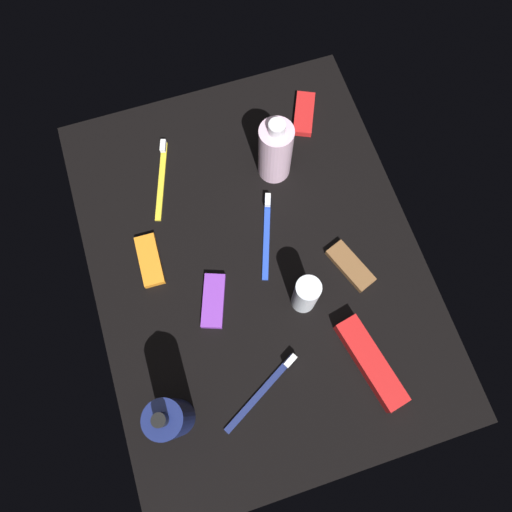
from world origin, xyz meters
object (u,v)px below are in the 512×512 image
at_px(lotion_bottle, 170,419).
at_px(toothpaste_box_red, 371,363).
at_px(snack_bar_brown, 350,266).
at_px(toothbrush_navy, 265,388).
at_px(bodywash_bottle, 275,151).
at_px(snack_bar_orange, 150,260).
at_px(snack_bar_red, 304,114).
at_px(snack_bar_purple, 213,301).
at_px(toothbrush_blue, 267,231).
at_px(toothbrush_yellow, 162,175).
at_px(deodorant_stick, 306,295).

bearing_deg(lotion_bottle, toothpaste_box_red, 87.50).
bearing_deg(snack_bar_brown, toothbrush_navy, -74.74).
relative_size(bodywash_bottle, snack_bar_orange, 1.60).
height_order(snack_bar_red, snack_bar_brown, same).
xyz_separation_m(lotion_bottle, snack_bar_orange, (-0.30, 0.02, -0.07)).
bearing_deg(toothbrush_navy, lotion_bottle, -89.84).
height_order(lotion_bottle, snack_bar_purple, lotion_bottle).
bearing_deg(snack_bar_red, snack_bar_orange, -36.23).
height_order(bodywash_bottle, toothbrush_blue, bodywash_bottle).
distance_m(toothbrush_blue, snack_bar_red, 0.29).
height_order(bodywash_bottle, snack_bar_orange, bodywash_bottle).
distance_m(toothbrush_navy, toothbrush_yellow, 0.48).
height_order(lotion_bottle, deodorant_stick, lotion_bottle).
distance_m(snack_bar_red, snack_bar_orange, 0.46).
height_order(bodywash_bottle, toothbrush_navy, bodywash_bottle).
relative_size(toothbrush_blue, snack_bar_brown, 1.67).
bearing_deg(bodywash_bottle, toothbrush_yellow, -103.72).
xyz_separation_m(lotion_bottle, snack_bar_red, (-0.52, 0.42, -0.07)).
xyz_separation_m(toothpaste_box_red, snack_bar_red, (-0.54, 0.06, -0.01)).
relative_size(toothbrush_navy, toothpaste_box_red, 0.92).
height_order(lotion_bottle, toothpaste_box_red, lotion_bottle).
height_order(toothpaste_box_red, snack_bar_brown, toothpaste_box_red).
bearing_deg(lotion_bottle, toothbrush_navy, 90.16).
bearing_deg(deodorant_stick, toothbrush_yellow, -150.68).
xyz_separation_m(toothbrush_navy, snack_bar_orange, (-0.30, -0.14, 0.00)).
xyz_separation_m(toothpaste_box_red, snack_bar_orange, (-0.32, -0.34, -0.01)).
height_order(bodywash_bottle, toothpaste_box_red, bodywash_bottle).
bearing_deg(toothbrush_blue, snack_bar_brown, 47.87).
height_order(deodorant_stick, snack_bar_brown, deodorant_stick).
height_order(toothbrush_navy, snack_bar_orange, toothbrush_navy).
distance_m(deodorant_stick, snack_bar_brown, 0.13).
bearing_deg(toothbrush_yellow, lotion_bottle, -10.93).
bearing_deg(deodorant_stick, toothpaste_box_red, 27.61).
distance_m(bodywash_bottle, snack_bar_brown, 0.27).
relative_size(snack_bar_purple, snack_bar_orange, 1.00).
distance_m(deodorant_stick, toothbrush_blue, 0.17).
bearing_deg(toothbrush_blue, bodywash_bottle, 155.71).
xyz_separation_m(deodorant_stick, snack_bar_purple, (-0.05, -0.16, -0.05)).
relative_size(lotion_bottle, toothbrush_blue, 1.03).
relative_size(toothpaste_box_red, snack_bar_purple, 1.69).
bearing_deg(toothpaste_box_red, lotion_bottle, -104.70).
bearing_deg(toothbrush_yellow, deodorant_stick, 29.32).
bearing_deg(toothbrush_blue, toothbrush_navy, -18.80).
relative_size(deodorant_stick, snack_bar_orange, 1.06).
xyz_separation_m(deodorant_stick, snack_bar_orange, (-0.17, -0.26, -0.05)).
relative_size(lotion_bottle, deodorant_stick, 1.63).
bearing_deg(deodorant_stick, snack_bar_red, 160.26).
bearing_deg(toothbrush_yellow, toothbrush_blue, 42.53).
xyz_separation_m(lotion_bottle, deodorant_stick, (-0.13, 0.28, -0.02)).
distance_m(lotion_bottle, snack_bar_purple, 0.23).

